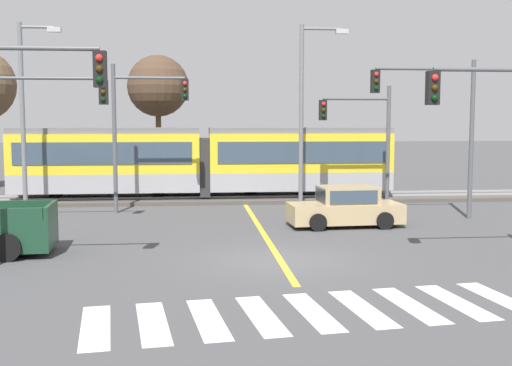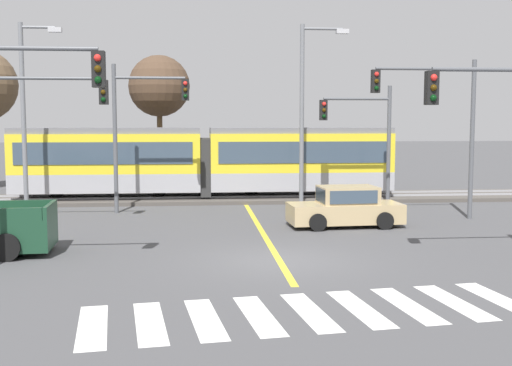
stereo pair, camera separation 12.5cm
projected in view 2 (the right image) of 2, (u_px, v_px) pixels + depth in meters
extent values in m
plane|color=#474749|center=(279.00, 260.00, 18.27)|extent=(200.00, 200.00, 0.00)
cube|color=#4C4742|center=(243.00, 198.00, 32.13)|extent=(120.00, 4.00, 0.18)
cube|color=#939399|center=(244.00, 197.00, 31.41)|extent=(120.00, 0.08, 0.10)
cube|color=#939399|center=(242.00, 194.00, 32.83)|extent=(120.00, 0.08, 0.10)
cube|color=#9E9EA3|center=(108.00, 181.00, 31.43)|extent=(9.00, 2.60, 0.90)
cube|color=yellow|center=(108.00, 153.00, 31.29)|extent=(9.00, 2.60, 1.90)
cube|color=#384756|center=(104.00, 153.00, 29.98)|extent=(8.28, 0.04, 1.04)
cube|color=slate|center=(107.00, 131.00, 31.18)|extent=(9.00, 2.39, 0.28)
cylinder|color=black|center=(159.00, 190.00, 31.70)|extent=(0.70, 0.20, 0.70)
cylinder|color=black|center=(57.00, 191.00, 31.24)|extent=(0.70, 0.20, 0.70)
cube|color=#9E9EA3|center=(300.00, 180.00, 32.31)|extent=(9.00, 2.60, 0.90)
cube|color=yellow|center=(300.00, 152.00, 32.18)|extent=(9.00, 2.60, 1.90)
cube|color=#384756|center=(304.00, 152.00, 30.86)|extent=(8.28, 0.04, 1.04)
cube|color=slate|center=(300.00, 130.00, 32.07)|extent=(9.00, 2.39, 0.28)
cylinder|color=black|center=(348.00, 188.00, 32.59)|extent=(0.70, 0.20, 0.70)
cylinder|color=black|center=(251.00, 189.00, 32.13)|extent=(0.70, 0.20, 0.70)
cube|color=#2D2D2D|center=(205.00, 167.00, 31.80)|extent=(0.50, 2.34, 2.80)
cube|color=silver|center=(92.00, 326.00, 12.41)|extent=(0.91, 2.85, 0.01)
cube|color=silver|center=(150.00, 323.00, 12.64)|extent=(0.91, 2.85, 0.01)
cube|color=silver|center=(205.00, 319.00, 12.88)|extent=(0.91, 2.85, 0.01)
cube|color=silver|center=(259.00, 315.00, 13.12)|extent=(0.91, 2.85, 0.01)
cube|color=silver|center=(310.00, 312.00, 13.36)|extent=(0.91, 2.85, 0.01)
cube|color=silver|center=(360.00, 308.00, 13.59)|extent=(0.91, 2.85, 0.01)
cube|color=silver|center=(407.00, 305.00, 13.83)|extent=(0.91, 2.85, 0.01)
cube|color=silver|center=(454.00, 302.00, 14.07)|extent=(0.91, 2.85, 0.01)
cube|color=silver|center=(498.00, 299.00, 14.31)|extent=(0.91, 2.85, 0.01)
cube|color=gold|center=(263.00, 233.00, 22.75)|extent=(0.20, 14.96, 0.01)
cube|color=tan|center=(345.00, 213.00, 24.03)|extent=(4.29, 1.95, 0.72)
cube|color=tan|center=(348.00, 195.00, 23.98)|extent=(2.19, 1.64, 0.64)
cube|color=#384756|center=(322.00, 195.00, 23.83)|extent=(0.18, 1.43, 0.52)
cube|color=#384756|center=(354.00, 197.00, 23.21)|extent=(1.78, 0.15, 0.48)
cylinder|color=black|center=(318.00, 222.00, 23.02)|extent=(0.65, 0.26, 0.64)
cylinder|color=black|center=(307.00, 215.00, 24.69)|extent=(0.65, 0.26, 0.64)
cylinder|color=black|center=(385.00, 221.00, 23.40)|extent=(0.65, 0.26, 0.64)
cylinder|color=black|center=(370.00, 214.00, 25.08)|extent=(0.65, 0.26, 0.64)
cube|color=#193D28|center=(8.00, 206.00, 19.85)|extent=(2.70, 0.28, 0.36)
cube|color=#193D28|center=(50.00, 209.00, 19.16)|extent=(0.23, 1.96, 0.36)
cylinder|color=black|center=(6.00, 247.00, 18.13)|extent=(0.81, 0.33, 0.80)
cylinder|color=black|center=(21.00, 235.00, 20.06)|extent=(0.81, 0.33, 0.80)
cylinder|color=#515459|center=(48.00, 78.00, 23.41)|extent=(4.00, 0.12, 0.12)
cube|color=black|center=(104.00, 92.00, 23.64)|extent=(0.32, 0.28, 0.90)
sphere|color=red|center=(103.00, 85.00, 23.47)|extent=(0.18, 0.18, 0.18)
sphere|color=#3A2706|center=(103.00, 92.00, 23.49)|extent=(0.18, 0.18, 0.18)
sphere|color=black|center=(103.00, 100.00, 23.52)|extent=(0.18, 0.18, 0.18)
cylinder|color=#515459|center=(115.00, 139.00, 27.30)|extent=(0.18, 0.18, 6.34)
cylinder|color=#515459|center=(150.00, 78.00, 27.18)|extent=(3.00, 0.12, 0.12)
cube|color=black|center=(185.00, 90.00, 27.37)|extent=(0.32, 0.28, 0.90)
sphere|color=red|center=(185.00, 83.00, 27.20)|extent=(0.18, 0.18, 0.18)
sphere|color=#3A2706|center=(185.00, 90.00, 27.22)|extent=(0.18, 0.18, 0.18)
sphere|color=black|center=(185.00, 96.00, 27.25)|extent=(0.18, 0.18, 0.18)
cylinder|color=#515459|center=(472.00, 140.00, 25.67)|extent=(0.18, 0.18, 6.37)
cylinder|color=#515459|center=(425.00, 69.00, 25.21)|extent=(4.00, 0.12, 0.12)
cube|color=black|center=(375.00, 81.00, 25.07)|extent=(0.32, 0.28, 0.90)
sphere|color=red|center=(377.00, 74.00, 24.90)|extent=(0.18, 0.18, 0.18)
sphere|color=#3A2706|center=(377.00, 81.00, 24.92)|extent=(0.18, 0.18, 0.18)
sphere|color=black|center=(376.00, 88.00, 24.95)|extent=(0.18, 0.18, 0.18)
cylinder|color=#515459|center=(389.00, 147.00, 28.84)|extent=(0.18, 0.18, 5.51)
cylinder|color=#515459|center=(357.00, 99.00, 28.49)|extent=(3.00, 0.12, 0.12)
cube|color=black|center=(323.00, 110.00, 28.40)|extent=(0.32, 0.28, 0.90)
sphere|color=red|center=(324.00, 104.00, 28.22)|extent=(0.18, 0.18, 0.18)
sphere|color=#3A2706|center=(324.00, 110.00, 28.25)|extent=(0.18, 0.18, 0.18)
sphere|color=black|center=(324.00, 116.00, 28.28)|extent=(0.18, 0.18, 0.18)
cylinder|color=#515459|center=(26.00, 48.00, 15.78)|extent=(3.50, 0.12, 0.12)
cube|color=black|center=(99.00, 69.00, 15.99)|extent=(0.32, 0.28, 0.90)
sphere|color=red|center=(97.00, 58.00, 15.82)|extent=(0.18, 0.18, 0.18)
sphere|color=#3A2706|center=(98.00, 69.00, 15.84)|extent=(0.18, 0.18, 0.18)
sphere|color=black|center=(98.00, 80.00, 15.87)|extent=(0.18, 0.18, 0.18)
cylinder|color=#515459|center=(495.00, 70.00, 17.26)|extent=(3.50, 0.12, 0.12)
cube|color=black|center=(432.00, 88.00, 17.15)|extent=(0.32, 0.28, 0.90)
sphere|color=red|center=(434.00, 77.00, 16.98)|extent=(0.18, 0.18, 0.18)
sphere|color=#3A2706|center=(434.00, 88.00, 17.00)|extent=(0.18, 0.18, 0.18)
sphere|color=black|center=(433.00, 98.00, 17.03)|extent=(0.18, 0.18, 0.18)
cylinder|color=slate|center=(24.00, 118.00, 27.67)|extent=(0.20, 0.20, 8.13)
cylinder|color=slate|center=(38.00, 27.00, 27.36)|extent=(1.44, 0.12, 0.12)
cube|color=#B2B2B7|center=(55.00, 30.00, 27.44)|extent=(0.56, 0.28, 0.20)
cylinder|color=slate|center=(302.00, 117.00, 28.96)|extent=(0.20, 0.20, 8.25)
cylinder|color=slate|center=(322.00, 29.00, 28.66)|extent=(1.82, 0.12, 0.12)
cube|color=#B2B2B7|center=(342.00, 31.00, 28.76)|extent=(0.56, 0.28, 0.20)
cylinder|color=brown|center=(160.00, 143.00, 37.41)|extent=(0.32, 0.32, 5.24)
sphere|color=#4C3828|center=(159.00, 86.00, 37.09)|extent=(3.54, 3.54, 3.54)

